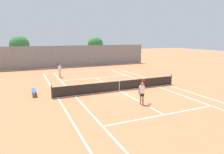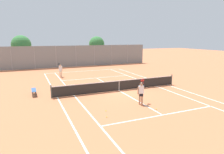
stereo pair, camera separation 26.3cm
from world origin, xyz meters
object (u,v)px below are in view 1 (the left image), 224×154
object	(u,v)px
player_far_left	(60,70)
loose_tennis_ball_1	(157,109)
loose_tennis_ball_3	(108,117)
loose_tennis_ball_2	(129,77)
courtside_bench	(34,91)
player_near_side	(142,92)
tree_behind_left	(19,45)
tennis_net	(119,85)
loose_tennis_ball_0	(107,111)
tree_behind_right	(95,45)

from	to	relation	value
player_far_left	loose_tennis_ball_1	size ratio (longest dim) A/B	26.88
player_far_left	loose_tennis_ball_3	bearing A→B (deg)	-87.87
loose_tennis_ball_2	courtside_bench	distance (m)	11.45
player_near_side	tree_behind_left	size ratio (longest dim) A/B	0.34
player_near_side	loose_tennis_ball_2	world-z (taller)	player_near_side
tennis_net	loose_tennis_ball_0	size ratio (longest dim) A/B	181.82
player_near_side	tree_behind_left	xyz separation A→B (m)	(-8.02, 23.72, 2.63)
player_far_left	tree_behind_left	world-z (taller)	tree_behind_left
player_near_side	player_far_left	size ratio (longest dim) A/B	1.00
tennis_net	tree_behind_left	size ratio (longest dim) A/B	2.32
tree_behind_left	loose_tennis_ball_1	bearing A→B (deg)	-71.37
tennis_net	loose_tennis_ball_2	distance (m)	6.16
tree_behind_left	tree_behind_right	bearing A→B (deg)	-1.95
player_near_side	courtside_bench	world-z (taller)	player_near_side
courtside_bench	tennis_net	bearing A→B (deg)	-11.91
loose_tennis_ball_3	tree_behind_right	bearing A→B (deg)	72.51
tennis_net	loose_tennis_ball_2	size ratio (longest dim) A/B	181.82
loose_tennis_ball_2	tree_behind_left	xyz separation A→B (m)	(-11.95, 14.77, 3.53)
tree_behind_right	player_far_left	bearing A→B (deg)	-127.94
loose_tennis_ball_0	loose_tennis_ball_3	distance (m)	1.03
courtside_bench	loose_tennis_ball_3	bearing A→B (deg)	-60.76
tree_behind_right	player_near_side	bearing A→B (deg)	-101.12
tennis_net	loose_tennis_ball_3	bearing A→B (deg)	-121.94
tennis_net	loose_tennis_ball_0	world-z (taller)	tennis_net
tennis_net	tree_behind_right	world-z (taller)	tree_behind_right
loose_tennis_ball_3	tree_behind_right	size ratio (longest dim) A/B	0.01
player_far_left	loose_tennis_ball_2	xyz separation A→B (m)	(7.61, -3.74, -0.89)
courtside_bench	tree_behind_right	bearing A→B (deg)	56.75
tennis_net	loose_tennis_ball_1	xyz separation A→B (m)	(0.24, -5.40, -0.48)
player_near_side	loose_tennis_ball_1	size ratio (longest dim) A/B	26.88
player_far_left	loose_tennis_ball_1	world-z (taller)	player_far_left
loose_tennis_ball_0	loose_tennis_ball_3	size ratio (longest dim) A/B	1.00
player_far_left	loose_tennis_ball_3	xyz separation A→B (m)	(0.52, -13.97, -0.89)
loose_tennis_ball_3	loose_tennis_ball_1	bearing A→B (deg)	-0.61
loose_tennis_ball_1	loose_tennis_ball_0	bearing A→B (deg)	162.74
player_far_left	loose_tennis_ball_1	xyz separation A→B (m)	(4.10, -14.01, -0.89)
player_near_side	loose_tennis_ball_0	world-z (taller)	player_near_side
loose_tennis_ball_3	courtside_bench	world-z (taller)	courtside_bench
loose_tennis_ball_1	courtside_bench	xyz separation A→B (m)	(-7.44, 6.92, 0.38)
tennis_net	loose_tennis_ball_2	xyz separation A→B (m)	(3.74, 4.86, -0.48)
tree_behind_left	player_near_side	bearing A→B (deg)	-71.31
loose_tennis_ball_3	tree_behind_left	size ratio (longest dim) A/B	0.01
loose_tennis_ball_1	courtside_bench	bearing A→B (deg)	137.05
player_far_left	loose_tennis_ball_3	size ratio (longest dim) A/B	26.88
loose_tennis_ball_1	tree_behind_right	xyz separation A→B (m)	(4.16, 24.61, 3.49)
loose_tennis_ball_2	courtside_bench	bearing A→B (deg)	-163.01
tree_behind_left	tennis_net	bearing A→B (deg)	-67.32
loose_tennis_ball_3	courtside_bench	xyz separation A→B (m)	(-3.85, 6.88, 0.38)
loose_tennis_ball_2	tree_behind_left	bearing A→B (deg)	128.97
player_near_side	loose_tennis_ball_1	distance (m)	1.65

